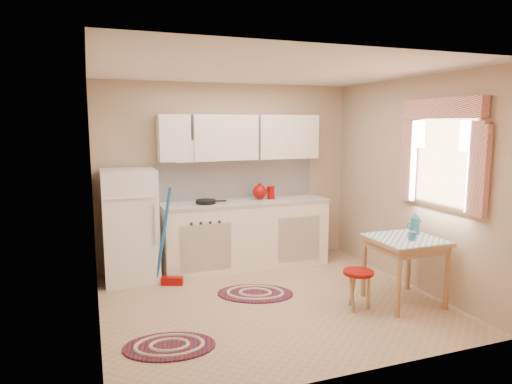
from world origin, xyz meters
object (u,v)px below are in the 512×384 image
at_px(fridge, 130,226).
at_px(base_cabinets, 245,235).
at_px(stool, 358,290).
at_px(table, 404,271).

relative_size(fridge, base_cabinets, 0.62).
distance_m(base_cabinets, stool, 1.94).
height_order(fridge, stool, fridge).
bearing_deg(table, base_cabinets, 123.81).
relative_size(table, stool, 1.71).
bearing_deg(fridge, stool, -39.05).
distance_m(fridge, table, 3.29).
bearing_deg(stool, table, -0.95).
relative_size(fridge, stool, 3.33).
bearing_deg(fridge, base_cabinets, 1.87).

